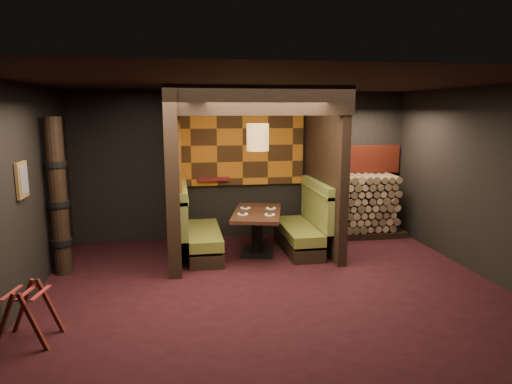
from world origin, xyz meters
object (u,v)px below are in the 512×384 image
object	(u,v)px
luggage_rack	(28,311)
totem_column	(59,198)
booth_bench_left	(198,233)
firewood_stack	(360,206)
pendant_lamp	(258,137)
booth_bench_right	(304,228)
dining_table	(257,225)

from	to	relation	value
luggage_rack	totem_column	world-z (taller)	totem_column
booth_bench_left	firewood_stack	bearing A→B (deg)	12.17
pendant_lamp	luggage_rack	bearing A→B (deg)	-139.70
booth_bench_left	pendant_lamp	size ratio (longest dim) A/B	1.55
pendant_lamp	totem_column	xyz separation A→B (m)	(-3.11, -0.39, -0.86)
booth_bench_right	pendant_lamp	distance (m)	1.87
booth_bench_right	firewood_stack	size ratio (longest dim) A/B	0.92
booth_bench_left	booth_bench_right	distance (m)	1.89
booth_bench_left	booth_bench_right	world-z (taller)	same
pendant_lamp	totem_column	distance (m)	3.25
totem_column	pendant_lamp	bearing A→B (deg)	7.13
booth_bench_left	pendant_lamp	world-z (taller)	pendant_lamp
booth_bench_left	dining_table	world-z (taller)	booth_bench_left
luggage_rack	booth_bench_right	bearing A→B (deg)	34.92
dining_table	booth_bench_right	bearing A→B (deg)	7.26
booth_bench_right	dining_table	xyz separation A→B (m)	(-0.87, -0.11, 0.13)
dining_table	pendant_lamp	size ratio (longest dim) A/B	1.54
luggage_rack	firewood_stack	world-z (taller)	firewood_stack
dining_table	firewood_stack	xyz separation A→B (m)	(2.22, 0.81, 0.08)
booth_bench_left	totem_column	distance (m)	2.30
totem_column	luggage_rack	bearing A→B (deg)	-86.47
dining_table	pendant_lamp	distance (m)	1.52
luggage_rack	firewood_stack	distance (m)	6.21
dining_table	totem_column	size ratio (longest dim) A/B	0.66
totem_column	firewood_stack	size ratio (longest dim) A/B	1.39
totem_column	firewood_stack	distance (m)	5.51
booth_bench_right	dining_table	bearing A→B (deg)	-172.74
luggage_rack	firewood_stack	xyz separation A→B (m)	(5.20, 3.39, 0.27)
booth_bench_right	firewood_stack	world-z (taller)	firewood_stack
pendant_lamp	firewood_stack	size ratio (longest dim) A/B	0.60
luggage_rack	booth_bench_left	bearing A→B (deg)	53.94
dining_table	luggage_rack	world-z (taller)	dining_table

